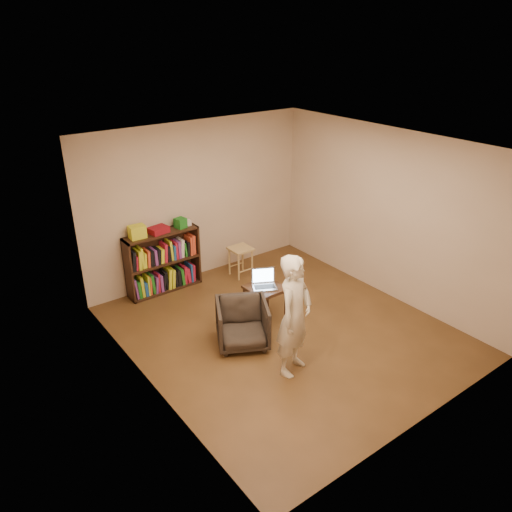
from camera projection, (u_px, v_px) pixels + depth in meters
floor at (284, 330)px, 7.03m from camera, size 4.50×4.50×0.00m
ceiling at (289, 146)px, 5.92m from camera, size 4.50×4.50×0.00m
wall_back at (198, 201)px, 8.11m from camera, size 4.00×0.00×4.00m
wall_left at (144, 291)px, 5.39m from camera, size 0.00×4.50×4.50m
wall_right at (387, 214)px, 7.56m from camera, size 0.00×4.50×4.50m
bookshelf at (163, 265)px, 7.94m from camera, size 1.20×0.30×1.00m
box_yellow at (137, 232)px, 7.46m from camera, size 0.25×0.19×0.20m
red_cloth at (158, 230)px, 7.66m from camera, size 0.32×0.25×0.10m
box_green at (180, 223)px, 7.84m from camera, size 0.19×0.19×0.16m
box_white at (187, 223)px, 7.96m from camera, size 0.12×0.12×0.08m
stool at (241, 253)px, 8.41m from camera, size 0.35×0.35×0.51m
armchair at (242, 324)px, 6.62m from camera, size 0.91×0.92×0.62m
side_table at (265, 292)px, 7.17m from camera, size 0.50×0.50×0.51m
laptop at (264, 282)px, 7.13m from camera, size 0.42×0.39×0.26m
person at (294, 316)px, 5.92m from camera, size 0.67×0.56×1.56m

